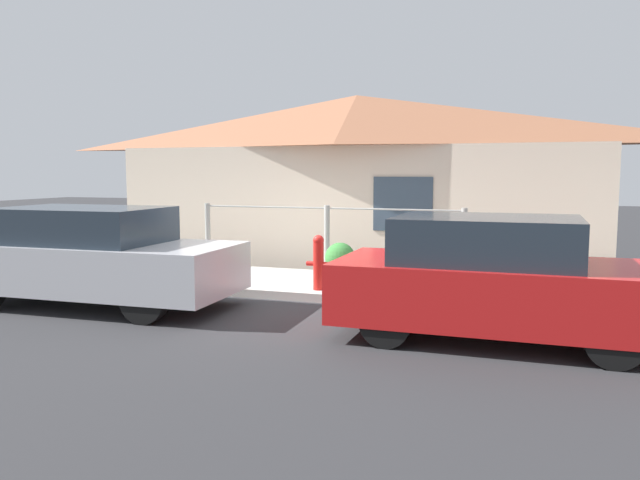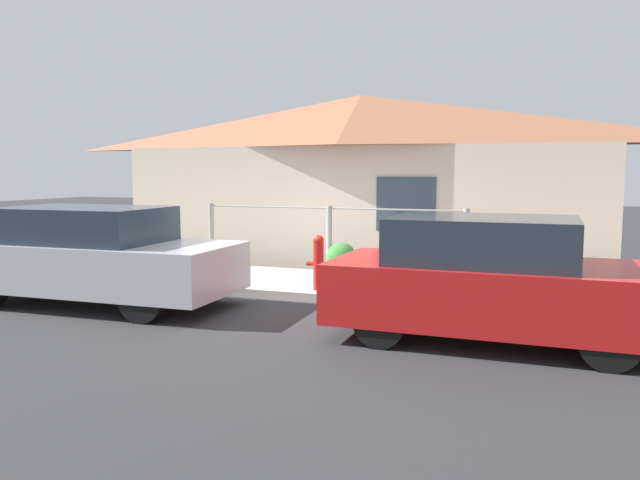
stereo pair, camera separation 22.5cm
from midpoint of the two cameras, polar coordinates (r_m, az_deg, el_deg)
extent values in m
plane|color=#2D2D30|center=(9.41, -3.91, -5.55)|extent=(60.00, 60.00, 0.00)
cube|color=#B2AFA8|center=(10.37, -1.61, -4.06)|extent=(24.00, 2.14, 0.13)
cube|color=beige|center=(11.92, 1.42, 2.83)|extent=(9.61, 0.12, 2.42)
cube|color=#384756|center=(11.54, 7.02, 3.28)|extent=(1.10, 0.04, 1.00)
pyramid|color=#A36647|center=(12.93, 2.86, 10.78)|extent=(10.01, 2.20, 1.05)
cylinder|color=#999993|center=(12.12, -10.74, 0.51)|extent=(0.10, 0.10, 1.20)
cylinder|color=#999993|center=(11.13, 0.05, 0.11)|extent=(0.10, 0.10, 1.20)
cylinder|color=#999993|center=(10.60, 12.41, -0.35)|extent=(0.10, 0.10, 1.20)
cylinder|color=#999993|center=(11.09, 0.05, 2.93)|extent=(4.80, 0.03, 0.03)
cube|color=#B7B7BC|center=(9.55, -20.59, -2.24)|extent=(4.19, 1.82, 0.68)
cube|color=#232D38|center=(9.59, -21.51, 1.30)|extent=(2.32, 1.56, 0.50)
cylinder|color=black|center=(9.48, -11.67, -3.60)|extent=(0.65, 0.22, 0.64)
cylinder|color=black|center=(8.27, -16.54, -5.18)|extent=(0.65, 0.22, 0.64)
cylinder|color=black|center=(10.95, -23.54, -2.68)|extent=(0.65, 0.22, 0.64)
cube|color=red|center=(7.40, 15.19, -4.60)|extent=(3.70, 1.72, 0.68)
cube|color=#232D38|center=(7.33, 14.17, 0.06)|extent=(2.04, 1.51, 0.52)
cylinder|color=black|center=(8.19, 23.58, -5.80)|extent=(0.58, 0.20, 0.57)
cylinder|color=black|center=(6.76, 24.50, -8.32)|extent=(0.58, 0.20, 0.57)
cylinder|color=black|center=(8.32, 7.58, -5.14)|extent=(0.58, 0.20, 0.57)
cylinder|color=black|center=(6.92, 5.10, -7.43)|extent=(0.58, 0.20, 0.57)
cylinder|color=red|center=(9.47, -0.82, -2.42)|extent=(0.16, 0.16, 0.72)
sphere|color=red|center=(9.42, -0.83, -0.05)|extent=(0.17, 0.17, 0.17)
cylinder|color=red|center=(9.51, -1.49, -2.17)|extent=(0.14, 0.07, 0.07)
cylinder|color=red|center=(9.43, -0.16, -2.24)|extent=(0.14, 0.07, 0.07)
cylinder|color=slate|center=(10.48, 1.22, -3.11)|extent=(0.30, 0.30, 0.17)
sphere|color=#387F38|center=(10.43, 1.23, -1.62)|extent=(0.51, 0.51, 0.51)
camera|label=1|loc=(0.11, -90.69, -0.08)|focal=35.00mm
camera|label=2|loc=(0.11, 89.31, 0.08)|focal=35.00mm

